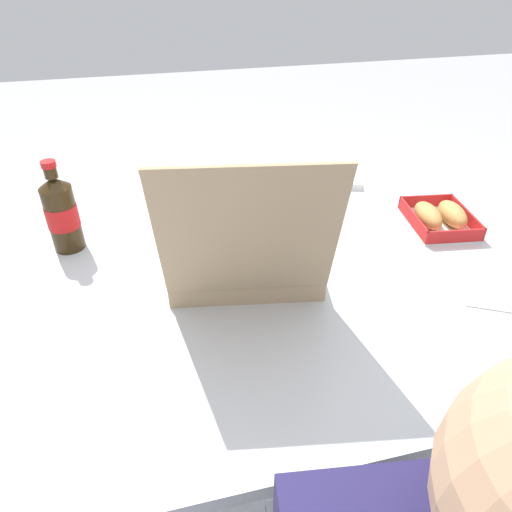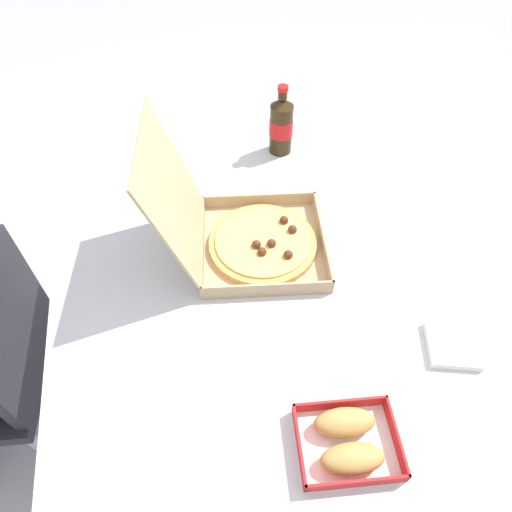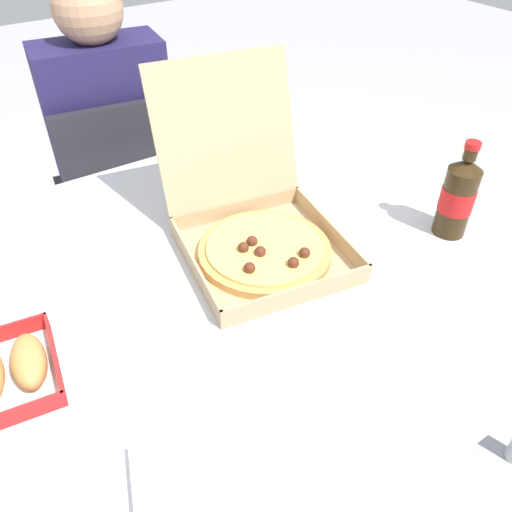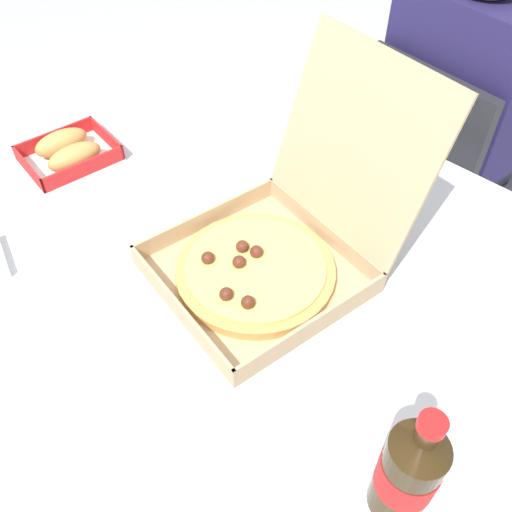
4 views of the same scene
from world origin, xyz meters
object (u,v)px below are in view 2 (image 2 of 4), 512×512
Objects in this scene: napkin_pile at (452,345)px; pizza_box_open at (249,235)px; bread_side_box at (348,441)px; paper_menu at (197,484)px; cola_bottle at (281,125)px.

pizza_box_open is at bearing 43.90° from napkin_pile.
paper_menu is at bearing 90.67° from bread_side_box.
bread_side_box reaches higher than paper_menu.
cola_bottle is at bearing -25.79° from pizza_box_open.
napkin_pile is (-0.39, -0.38, -0.04)m from pizza_box_open.
cola_bottle is 2.04× the size of napkin_pile.
bread_side_box is 0.99× the size of paper_menu.
pizza_box_open reaches higher than napkin_pile.
bread_side_box is 0.34m from napkin_pile.
paper_menu is (-0.93, 0.41, -0.09)m from cola_bottle.
cola_bottle is 1.02m from paper_menu.
napkin_pile is at bearing -136.10° from pizza_box_open.
pizza_box_open reaches higher than cola_bottle.
napkin_pile is (0.15, -0.30, -0.02)m from bread_side_box.
cola_bottle is (0.93, -0.12, 0.07)m from bread_side_box.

